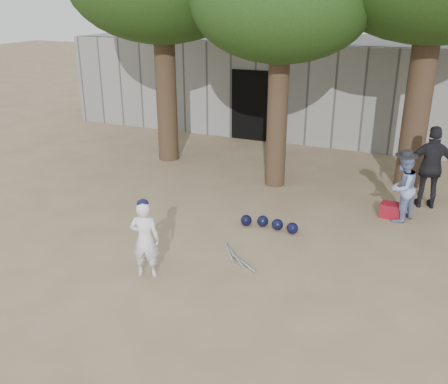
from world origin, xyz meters
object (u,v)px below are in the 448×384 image
at_px(spectator_blue, 402,188).
at_px(red_bag, 391,210).
at_px(spectator_dark, 431,168).
at_px(boy_player, 145,239).

relative_size(spectator_blue, red_bag, 3.40).
bearing_deg(spectator_dark, spectator_blue, 51.77).
bearing_deg(boy_player, spectator_blue, -147.12).
bearing_deg(spectator_blue, spectator_dark, 179.66).
xyz_separation_m(boy_player, spectator_blue, (3.64, 3.92, 0.05)).
relative_size(boy_player, spectator_blue, 0.93).
relative_size(spectator_blue, spectator_dark, 0.79).
distance_m(spectator_blue, red_bag, 0.59).
distance_m(boy_player, spectator_blue, 5.35).
relative_size(boy_player, red_bag, 3.16).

